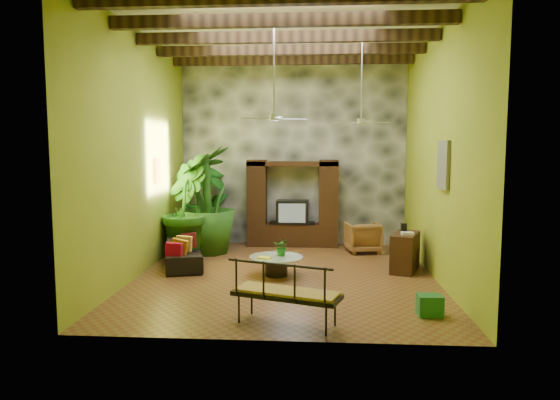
# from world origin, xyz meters

# --- Properties ---
(ground) EXTENTS (7.00, 7.00, 0.00)m
(ground) POSITION_xyz_m (0.00, 0.00, 0.00)
(ground) COLOR brown
(ground) RESTS_ON ground
(ceiling) EXTENTS (6.00, 7.00, 0.02)m
(ceiling) POSITION_xyz_m (0.00, 0.00, 5.00)
(ceiling) COLOR silver
(ceiling) RESTS_ON back_wall
(back_wall) EXTENTS (6.00, 0.02, 5.00)m
(back_wall) POSITION_xyz_m (0.00, 3.50, 2.50)
(back_wall) COLOR olive
(back_wall) RESTS_ON ground
(left_wall) EXTENTS (0.02, 7.00, 5.00)m
(left_wall) POSITION_xyz_m (-3.00, 0.00, 2.50)
(left_wall) COLOR olive
(left_wall) RESTS_ON ground
(right_wall) EXTENTS (0.02, 7.00, 5.00)m
(right_wall) POSITION_xyz_m (3.00, 0.00, 2.50)
(right_wall) COLOR olive
(right_wall) RESTS_ON ground
(stone_accent_wall) EXTENTS (5.98, 0.10, 4.98)m
(stone_accent_wall) POSITION_xyz_m (0.00, 3.44, 2.50)
(stone_accent_wall) COLOR #3A3D42
(stone_accent_wall) RESTS_ON ground
(ceiling_beams) EXTENTS (5.95, 5.36, 0.22)m
(ceiling_beams) POSITION_xyz_m (0.00, 0.00, 4.78)
(ceiling_beams) COLOR #3A2612
(ceiling_beams) RESTS_ON ceiling
(entertainment_center) EXTENTS (2.40, 0.55, 2.30)m
(entertainment_center) POSITION_xyz_m (0.00, 3.14, 0.97)
(entertainment_center) COLOR black
(entertainment_center) RESTS_ON ground
(ceiling_fan_front) EXTENTS (1.28, 1.28, 1.86)m
(ceiling_fan_front) POSITION_xyz_m (-0.20, -0.40, 3.40)
(ceiling_fan_front) COLOR silver
(ceiling_fan_front) RESTS_ON ceiling
(ceiling_fan_back) EXTENTS (1.28, 1.28, 1.86)m
(ceiling_fan_back) POSITION_xyz_m (1.60, 1.20, 3.40)
(ceiling_fan_back) COLOR silver
(ceiling_fan_back) RESTS_ON ceiling
(wall_art_mask) EXTENTS (0.06, 0.32, 0.55)m
(wall_art_mask) POSITION_xyz_m (-2.96, 1.00, 2.10)
(wall_art_mask) COLOR gold
(wall_art_mask) RESTS_ON left_wall
(wall_art_painting) EXTENTS (0.06, 0.70, 0.90)m
(wall_art_painting) POSITION_xyz_m (2.96, -0.60, 2.30)
(wall_art_painting) COLOR teal
(wall_art_painting) RESTS_ON right_wall
(sofa) EXTENTS (1.25, 2.09, 0.57)m
(sofa) POSITION_xyz_m (-2.30, 0.70, 0.29)
(sofa) COLOR black
(sofa) RESTS_ON ground
(wicker_armchair) EXTENTS (0.93, 0.95, 0.75)m
(wicker_armchair) POSITION_xyz_m (1.81, 2.45, 0.38)
(wicker_armchair) COLOR olive
(wicker_armchair) RESTS_ON ground
(tall_plant_a) EXTENTS (1.53, 1.49, 2.42)m
(tall_plant_a) POSITION_xyz_m (-2.26, 3.15, 1.21)
(tall_plant_a) COLOR #165718
(tall_plant_a) RESTS_ON ground
(tall_plant_b) EXTENTS (1.42, 1.56, 2.33)m
(tall_plant_b) POSITION_xyz_m (-2.55, 1.61, 1.17)
(tall_plant_b) COLOR #27681B
(tall_plant_b) RESTS_ON ground
(tall_plant_c) EXTENTS (1.68, 1.68, 2.66)m
(tall_plant_c) POSITION_xyz_m (-2.08, 2.12, 1.33)
(tall_plant_c) COLOR #255717
(tall_plant_c) RESTS_ON ground
(coffee_table) EXTENTS (1.10, 1.10, 0.40)m
(coffee_table) POSITION_xyz_m (-0.19, -0.03, 0.26)
(coffee_table) COLOR black
(coffee_table) RESTS_ON ground
(centerpiece_plant) EXTENTS (0.38, 0.34, 0.36)m
(centerpiece_plant) POSITION_xyz_m (-0.08, 0.08, 0.58)
(centerpiece_plant) COLOR #1C6B1C
(centerpiece_plant) RESTS_ON coffee_table
(yellow_tray) EXTENTS (0.30, 0.25, 0.03)m
(yellow_tray) POSITION_xyz_m (-0.41, -0.22, 0.41)
(yellow_tray) COLOR yellow
(yellow_tray) RESTS_ON coffee_table
(iron_bench) EXTENTS (1.70, 1.09, 0.57)m
(iron_bench) POSITION_xyz_m (0.18, -2.92, 0.53)
(iron_bench) COLOR black
(iron_bench) RESTS_ON ground
(side_console) EXTENTS (0.78, 1.11, 0.81)m
(side_console) POSITION_xyz_m (2.52, 0.57, 0.41)
(side_console) COLOR #321710
(side_console) RESTS_ON ground
(green_bin) EXTENTS (0.39, 0.30, 0.33)m
(green_bin) POSITION_xyz_m (2.40, -2.31, 0.17)
(green_bin) COLOR #1C6B1E
(green_bin) RESTS_ON ground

